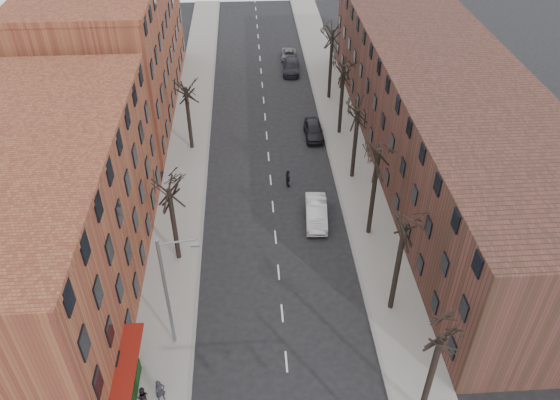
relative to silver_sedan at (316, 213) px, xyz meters
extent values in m
cube|color=gray|center=(-11.52, 13.07, -0.74)|extent=(4.00, 90.00, 0.15)
cube|color=gray|center=(4.48, 13.07, -0.74)|extent=(4.00, 90.00, 0.15)
cube|color=brown|center=(-19.52, -6.93, 5.19)|extent=(12.00, 26.00, 12.00)
cube|color=brown|center=(-19.52, 22.07, 6.19)|extent=(12.00, 28.00, 14.00)
cube|color=#512C26|center=(12.48, 8.07, 4.19)|extent=(12.00, 50.00, 10.00)
cube|color=maroon|center=(-12.92, -15.93, -0.81)|extent=(1.20, 7.00, 0.15)
cylinder|color=slate|center=(-10.72, -11.93, 3.69)|extent=(0.20, 0.20, 9.00)
cylinder|color=slate|center=(-9.62, -11.93, 7.99)|extent=(2.39, 0.12, 0.46)
cube|color=slate|center=(-8.62, -11.93, 7.69)|extent=(0.50, 0.22, 0.14)
imported|color=silver|center=(0.00, 0.00, 0.00)|extent=(2.07, 5.04, 1.62)
imported|color=black|center=(1.32, 13.57, -0.04)|extent=(1.84, 4.52, 1.54)
imported|color=black|center=(0.28, 29.51, -0.09)|extent=(2.43, 5.14, 1.45)
imported|color=slate|center=(0.28, 33.71, -0.25)|extent=(2.19, 4.18, 1.12)
imported|color=#222129|center=(-11.12, -16.20, 0.19)|extent=(0.74, 0.65, 1.71)
imported|color=black|center=(-12.11, -16.47, 0.12)|extent=(0.77, 0.61, 1.56)
imported|color=black|center=(-2.00, 4.98, 0.06)|extent=(0.67, 1.10, 1.75)
camera|label=1|loc=(-5.28, -35.10, 28.55)|focal=35.00mm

